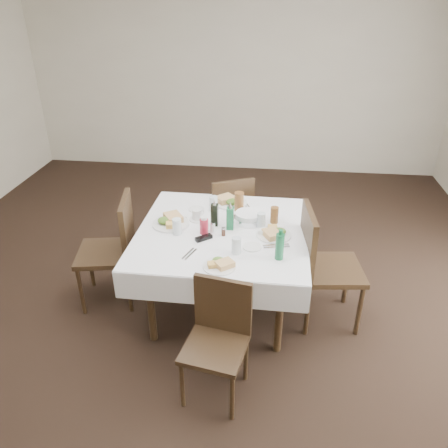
% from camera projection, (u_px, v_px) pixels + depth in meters
% --- Properties ---
extents(ground_plane, '(7.00, 7.00, 0.00)m').
position_uv_depth(ground_plane, '(196.00, 311.00, 3.80)').
color(ground_plane, black).
extents(room_shell, '(6.04, 7.04, 2.80)m').
position_uv_depth(room_shell, '(188.00, 116.00, 2.99)').
color(room_shell, beige).
rests_on(room_shell, ground).
extents(dining_table, '(1.38, 1.38, 0.76)m').
position_uv_depth(dining_table, '(222.00, 238.00, 3.56)').
color(dining_table, black).
rests_on(dining_table, ground).
extents(chair_north, '(0.56, 0.56, 0.89)m').
position_uv_depth(chair_north, '(230.00, 212.00, 4.37)').
color(chair_north, black).
rests_on(chair_north, ground).
extents(chair_south, '(0.46, 0.46, 0.84)m').
position_uv_depth(chair_south, '(219.00, 332.00, 2.89)').
color(chair_south, black).
rests_on(chair_south, ground).
extents(chair_east, '(0.53, 0.53, 1.01)m').
position_uv_depth(chair_east, '(320.00, 260.00, 3.47)').
color(chair_east, black).
rests_on(chair_east, ground).
extents(chair_west, '(0.54, 0.54, 0.98)m').
position_uv_depth(chair_west, '(116.00, 244.00, 3.71)').
color(chair_west, black).
rests_on(chair_west, ground).
extents(meal_north, '(0.30, 0.30, 0.07)m').
position_uv_depth(meal_north, '(230.00, 201.00, 3.94)').
color(meal_north, white).
rests_on(meal_north, dining_table).
extents(meal_south, '(0.23, 0.23, 0.05)m').
position_uv_depth(meal_south, '(220.00, 264.00, 3.05)').
color(meal_south, white).
rests_on(meal_south, dining_table).
extents(meal_east, '(0.28, 0.28, 0.06)m').
position_uv_depth(meal_east, '(274.00, 233.00, 3.42)').
color(meal_east, white).
rests_on(meal_east, dining_table).
extents(meal_west, '(0.30, 0.30, 0.07)m').
position_uv_depth(meal_west, '(170.00, 221.00, 3.60)').
color(meal_west, white).
rests_on(meal_west, dining_table).
extents(side_plate_a, '(0.14, 0.14, 0.01)m').
position_uv_depth(side_plate_a, '(196.00, 209.00, 3.84)').
color(side_plate_a, white).
rests_on(side_plate_a, dining_table).
extents(side_plate_b, '(0.14, 0.14, 0.01)m').
position_uv_depth(side_plate_b, '(252.00, 247.00, 3.28)').
color(side_plate_b, white).
rests_on(side_plate_b, dining_table).
extents(water_n, '(0.07, 0.07, 0.13)m').
position_uv_depth(water_n, '(213.00, 204.00, 3.80)').
color(water_n, silver).
rests_on(water_n, dining_table).
extents(water_s, '(0.07, 0.07, 0.13)m').
position_uv_depth(water_s, '(236.00, 245.00, 3.19)').
color(water_s, silver).
rests_on(water_s, dining_table).
extents(water_e, '(0.07, 0.07, 0.13)m').
position_uv_depth(water_e, '(261.00, 220.00, 3.53)').
color(water_e, silver).
rests_on(water_e, dining_table).
extents(water_w, '(0.07, 0.07, 0.13)m').
position_uv_depth(water_w, '(177.00, 227.00, 3.43)').
color(water_w, silver).
rests_on(water_w, dining_table).
extents(iced_tea_a, '(0.08, 0.08, 0.17)m').
position_uv_depth(iced_tea_a, '(239.00, 202.00, 3.79)').
color(iced_tea_a, brown).
rests_on(iced_tea_a, dining_table).
extents(iced_tea_b, '(0.07, 0.07, 0.14)m').
position_uv_depth(iced_tea_b, '(274.00, 215.00, 3.60)').
color(iced_tea_b, brown).
rests_on(iced_tea_b, dining_table).
extents(bread_basket, '(0.24, 0.24, 0.08)m').
position_uv_depth(bread_basket, '(248.00, 217.00, 3.63)').
color(bread_basket, silver).
rests_on(bread_basket, dining_table).
extents(oil_cruet_dark, '(0.06, 0.06, 0.24)m').
position_uv_depth(oil_cruet_dark, '(215.00, 214.00, 3.55)').
color(oil_cruet_dark, black).
rests_on(oil_cruet_dark, dining_table).
extents(oil_cruet_green, '(0.06, 0.06, 0.24)m').
position_uv_depth(oil_cruet_green, '(230.00, 217.00, 3.49)').
color(oil_cruet_green, '#1A6B3D').
rests_on(oil_cruet_green, dining_table).
extents(ketchup_bottle, '(0.07, 0.07, 0.15)m').
position_uv_depth(ketchup_bottle, '(204.00, 226.00, 3.44)').
color(ketchup_bottle, '#AB2134').
rests_on(ketchup_bottle, dining_table).
extents(salt_shaker, '(0.04, 0.04, 0.09)m').
position_uv_depth(salt_shaker, '(213.00, 227.00, 3.47)').
color(salt_shaker, white).
rests_on(salt_shaker, dining_table).
extents(pepper_shaker, '(0.03, 0.03, 0.07)m').
position_uv_depth(pepper_shaker, '(223.00, 232.00, 3.43)').
color(pepper_shaker, '#3E2318').
rests_on(pepper_shaker, dining_table).
extents(coffee_mug, '(0.14, 0.14, 0.10)m').
position_uv_depth(coffee_mug, '(197.00, 215.00, 3.65)').
color(coffee_mug, white).
rests_on(coffee_mug, dining_table).
extents(sunglasses, '(0.13, 0.12, 0.03)m').
position_uv_depth(sunglasses, '(204.00, 238.00, 3.38)').
color(sunglasses, black).
rests_on(sunglasses, dining_table).
extents(green_bottle, '(0.06, 0.06, 0.24)m').
position_uv_depth(green_bottle, '(280.00, 246.00, 3.10)').
color(green_bottle, '#1A6B3D').
rests_on(green_bottle, dining_table).
extents(sugar_caddy, '(0.10, 0.06, 0.05)m').
position_uv_depth(sugar_caddy, '(264.00, 232.00, 3.43)').
color(sugar_caddy, white).
rests_on(sugar_caddy, dining_table).
extents(cutlery_n, '(0.10, 0.16, 0.01)m').
position_uv_depth(cutlery_n, '(247.00, 206.00, 3.90)').
color(cutlery_n, silver).
rests_on(cutlery_n, dining_table).
extents(cutlery_s, '(0.09, 0.17, 0.01)m').
position_uv_depth(cutlery_s, '(190.00, 254.00, 3.20)').
color(cutlery_s, silver).
rests_on(cutlery_s, dining_table).
extents(cutlery_e, '(0.21, 0.09, 0.01)m').
position_uv_depth(cutlery_e, '(276.00, 246.00, 3.29)').
color(cutlery_e, silver).
rests_on(cutlery_e, dining_table).
extents(cutlery_w, '(0.20, 0.10, 0.01)m').
position_uv_depth(cutlery_w, '(175.00, 217.00, 3.72)').
color(cutlery_w, silver).
rests_on(cutlery_w, dining_table).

